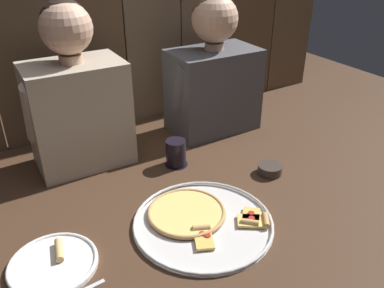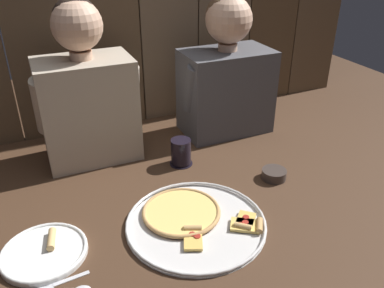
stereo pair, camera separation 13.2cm
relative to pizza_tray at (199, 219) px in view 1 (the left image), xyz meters
name	(u,v)px [view 1 (the left image)]	position (x,y,z in m)	size (l,w,h in m)	color
ground_plane	(214,201)	(0.10, 0.07, -0.01)	(3.20, 3.20, 0.00)	#422B1C
pizza_tray	(199,219)	(0.00, 0.00, 0.00)	(0.44, 0.44, 0.03)	silver
dinner_plate	(53,263)	(-0.44, 0.04, 0.00)	(0.24, 0.24, 0.03)	white
drinking_glass	(175,153)	(0.10, 0.34, 0.04)	(0.09, 0.09, 0.10)	black
dipping_bowl	(270,169)	(0.37, 0.11, 0.01)	(0.09, 0.09, 0.04)	#3D332D
diner_left	(76,96)	(-0.20, 0.54, 0.27)	(0.39, 0.23, 0.61)	#B2A38E
diner_right	(214,72)	(0.40, 0.55, 0.26)	(0.42, 0.23, 0.59)	#4C4C51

